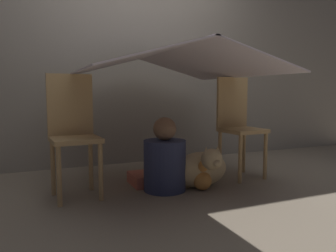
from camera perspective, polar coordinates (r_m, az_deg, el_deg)
The scene contains 9 objects.
ground_plane at distance 2.75m, azimuth 1.73°, elevation -11.58°, with size 8.80×8.80×0.00m, color gray.
wall_back at distance 3.87m, azimuth -6.54°, elevation 12.18°, with size 7.00×0.05×2.50m.
chair_left at distance 2.69m, azimuth -16.18°, elevation -0.61°, with size 0.38×0.38×0.97m.
chair_right at distance 3.26m, azimuth 12.09°, elevation 0.60°, with size 0.39×0.39×0.97m.
sheet_canopy at distance 2.82m, azimuth 0.00°, elevation 11.07°, with size 1.56×1.59×0.22m.
person_front at distance 2.76m, azimuth -0.57°, elevation -6.11°, with size 0.35×0.35×0.62m.
dog at distance 2.85m, azimuth 5.93°, elevation -7.27°, with size 0.52×0.42×0.39m.
floor_cushion at distance 3.01m, azimuth -2.81°, elevation -9.03°, with size 0.38×0.31×0.10m.
plush_toy at distance 2.82m, azimuth 6.00°, elevation -9.01°, with size 0.16×0.16×0.25m.
Camera 1 is at (-1.10, -2.38, 0.83)m, focal length 35.00 mm.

